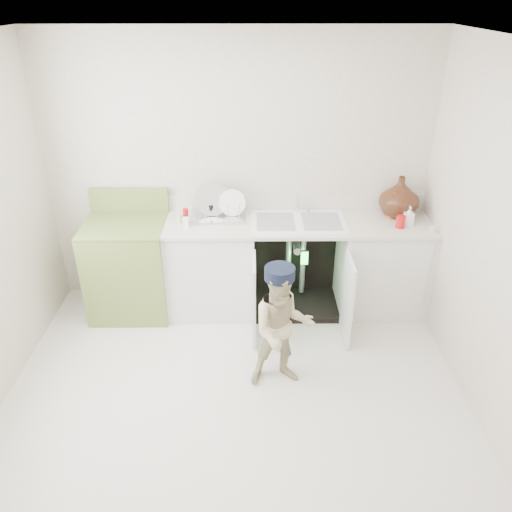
{
  "coord_description": "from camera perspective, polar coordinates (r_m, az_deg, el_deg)",
  "views": [
    {
      "loc": [
        0.14,
        -2.88,
        2.75
      ],
      "look_at": [
        0.17,
        0.7,
        0.83
      ],
      "focal_mm": 35.0,
      "sensor_mm": 36.0,
      "label": 1
    }
  ],
  "objects": [
    {
      "name": "avocado_stove",
      "position": [
        4.8,
        -14.21,
        -1.12
      ],
      "size": [
        0.73,
        0.65,
        1.13
      ],
      "color": "olive",
      "rests_on": "ground"
    },
    {
      "name": "repair_worker",
      "position": [
        3.77,
        3.02,
        -8.14
      ],
      "size": [
        0.53,
        0.94,
        1.02
      ],
      "rotation": [
        0.0,
        0.0,
        0.14
      ],
      "color": "beige",
      "rests_on": "ground"
    },
    {
      "name": "room_shell",
      "position": [
        3.25,
        -2.82,
        0.74
      ],
      "size": [
        6.0,
        5.5,
        1.26
      ],
      "color": "beige",
      "rests_on": "ground"
    },
    {
      "name": "counter_run",
      "position": [
        4.7,
        5.16,
        -0.67
      ],
      "size": [
        2.44,
        1.02,
        1.27
      ],
      "color": "silver",
      "rests_on": "ground"
    },
    {
      "name": "ground",
      "position": [
        3.98,
        -2.39,
        -15.42
      ],
      "size": [
        3.5,
        3.5,
        0.0
      ],
      "primitive_type": "plane",
      "color": "silver",
      "rests_on": "ground"
    }
  ]
}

